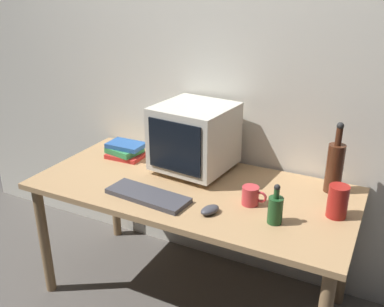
{
  "coord_description": "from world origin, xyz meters",
  "views": [
    {
      "loc": [
        0.89,
        -1.75,
        1.7
      ],
      "look_at": [
        0.0,
        0.0,
        0.88
      ],
      "focal_mm": 40.08,
      "sensor_mm": 36.0,
      "label": 1
    }
  ],
  "objects": [
    {
      "name": "ground_plane",
      "position": [
        0.0,
        0.0,
        0.0
      ],
      "size": [
        6.0,
        6.0,
        0.0
      ],
      "primitive_type": "plane",
      "color": "#56514C"
    },
    {
      "name": "back_wall",
      "position": [
        0.0,
        0.45,
        1.25
      ],
      "size": [
        4.0,
        0.08,
        2.5
      ],
      "primitive_type": "cube",
      "color": "silver",
      "rests_on": "ground"
    },
    {
      "name": "desk",
      "position": [
        0.0,
        0.0,
        0.62
      ],
      "size": [
        1.64,
        0.77,
        0.7
      ],
      "color": "tan",
      "rests_on": "ground"
    },
    {
      "name": "crt_monitor",
      "position": [
        -0.08,
        0.18,
        0.89
      ],
      "size": [
        0.42,
        0.42,
        0.37
      ],
      "color": "beige",
      "rests_on": "desk"
    },
    {
      "name": "keyboard",
      "position": [
        -0.13,
        -0.21,
        0.71
      ],
      "size": [
        0.43,
        0.19,
        0.02
      ],
      "primitive_type": "cube",
      "rotation": [
        0.0,
        0.0,
        -0.09
      ],
      "color": "#3F3F47",
      "rests_on": "desk"
    },
    {
      "name": "computer_mouse",
      "position": [
        0.2,
        -0.21,
        0.72
      ],
      "size": [
        0.09,
        0.12,
        0.04
      ],
      "primitive_type": "ellipsoid",
      "rotation": [
        0.0,
        0.0,
        -0.38
      ],
      "color": "#3F3F47",
      "rests_on": "desk"
    },
    {
      "name": "bottle_tall",
      "position": [
        0.65,
        0.27,
        0.84
      ],
      "size": [
        0.08,
        0.08,
        0.36
      ],
      "color": "#472314",
      "rests_on": "desk"
    },
    {
      "name": "bottle_short",
      "position": [
        0.48,
        -0.15,
        0.77
      ],
      "size": [
        0.07,
        0.07,
        0.19
      ],
      "color": "#1E4C23",
      "rests_on": "desk"
    },
    {
      "name": "book_stack",
      "position": [
        -0.53,
        0.17,
        0.74
      ],
      "size": [
        0.22,
        0.18,
        0.09
      ],
      "color": "red",
      "rests_on": "desk"
    },
    {
      "name": "mug",
      "position": [
        0.33,
        -0.05,
        0.75
      ],
      "size": [
        0.12,
        0.08,
        0.09
      ],
      "color": "#CC383D",
      "rests_on": "desk"
    },
    {
      "name": "metal_canister",
      "position": [
        0.71,
        0.02,
        0.78
      ],
      "size": [
        0.09,
        0.09,
        0.15
      ],
      "primitive_type": "cylinder",
      "color": "#A51E19",
      "rests_on": "desk"
    }
  ]
}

